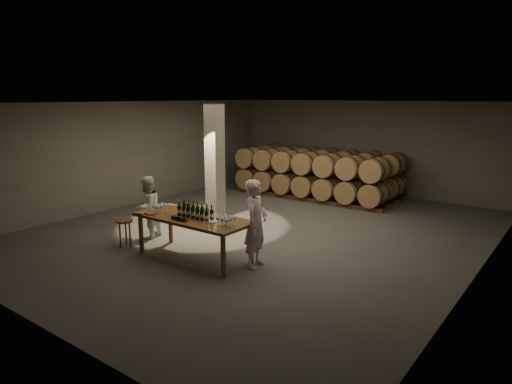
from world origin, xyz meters
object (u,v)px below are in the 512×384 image
Objects in this scene: bottle_cluster at (195,212)px; stool at (125,225)px; person_man at (256,224)px; notebook_near at (151,213)px; plate at (212,221)px; person_woman at (148,207)px; tasting_table at (194,222)px.

stool is at bearing -169.09° from bottle_cluster.
notebook_near is at bearing 96.65° from person_man.
person_man is at bearing 29.65° from plate.
plate is 1.24× the size of notebook_near.
person_woman is (-1.96, 0.38, -0.26)m from bottle_cluster.
person_woman is at bearing 151.61° from notebook_near.
person_woman is (-0.09, 0.74, 0.25)m from stool.
stool is 0.41× the size of person_woman.
stool is 0.79m from person_woman.
plate is 0.44× the size of stool.
person_man reaches higher than bottle_cluster.
plate is at bearing 21.91° from notebook_near.
tasting_table is at bearing 65.26° from person_woman.
plate is at bearing 106.84° from person_man.
bottle_cluster is at bearing 96.16° from person_man.
person_woman is (-0.98, 0.74, -0.16)m from notebook_near.
bottle_cluster is 0.57× the size of person_woman.
plate is 0.15× the size of person_man.
bottle_cluster is at bearing 10.91° from stool.
person_man reaches higher than stool.
stool is (-2.35, -0.35, -0.40)m from plate.
notebook_near is (-0.97, -0.36, -0.10)m from bottle_cluster.
person_man is (1.24, 0.43, -0.13)m from bottle_cluster.
notebook_near is (-0.89, -0.39, 0.12)m from tasting_table.
tasting_table reaches higher than stool.
person_man is (2.22, 0.78, -0.03)m from notebook_near.
person_man reaches higher than plate.
bottle_cluster reaches higher than tasting_table.
bottle_cluster is 3.14× the size of plate.
notebook_near is 0.15× the size of person_woman.
person_man is (3.12, 0.79, 0.38)m from stool.
person_woman is at bearing 77.98° from person_man.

